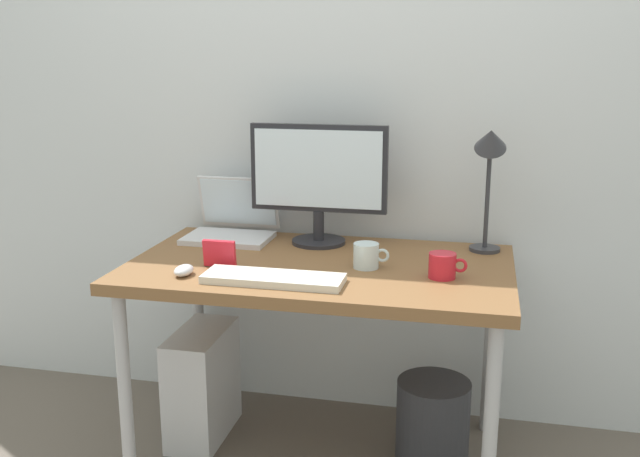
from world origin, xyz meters
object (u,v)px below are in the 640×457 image
object	(u,v)px
laptop	(233,223)
glass_cup	(367,256)
wastebasket	(433,421)
keyboard	(273,279)
mouse	(184,270)
desk_lamp	(490,159)
computer_tower	(202,384)
photo_frame	(219,253)
desk	(320,281)
coffee_mug	(443,266)
monitor	(318,177)

from	to	relation	value
laptop	glass_cup	world-z (taller)	laptop
glass_cup	wastebasket	bearing A→B (deg)	19.83
keyboard	mouse	xyz separation A→B (m)	(-0.30, 0.00, 0.01)
laptop	desk_lamp	distance (m)	0.99
laptop	computer_tower	distance (m)	0.62
mouse	computer_tower	xyz separation A→B (m)	(-0.07, 0.28, -0.54)
keyboard	photo_frame	bearing A→B (deg)	152.52
glass_cup	photo_frame	distance (m)	0.49
desk	laptop	size ratio (longest dim) A/B	4.03
glass_cup	wastebasket	world-z (taller)	glass_cup
desk_lamp	coffee_mug	world-z (taller)	desk_lamp
glass_cup	computer_tower	world-z (taller)	glass_cup
mouse	wastebasket	xyz separation A→B (m)	(0.79, 0.30, -0.60)
monitor	wastebasket	bearing A→B (deg)	-22.04
computer_tower	wastebasket	size ratio (longest dim) A/B	1.40
desk_lamp	keyboard	xyz separation A→B (m)	(-0.64, -0.49, -0.32)
laptop	photo_frame	distance (m)	0.40
desk_lamp	mouse	xyz separation A→B (m)	(-0.94, -0.48, -0.32)
coffee_mug	photo_frame	xyz separation A→B (m)	(-0.73, -0.05, 0.01)
coffee_mug	wastebasket	size ratio (longest dim) A/B	0.41
glass_cup	desk_lamp	bearing A→B (deg)	35.36
desk	wastebasket	world-z (taller)	desk
wastebasket	laptop	bearing A→B (deg)	165.71
mouse	glass_cup	distance (m)	0.60
desk_lamp	mouse	bearing A→B (deg)	-152.79
desk_lamp	mouse	world-z (taller)	desk_lamp
photo_frame	wastebasket	xyz separation A→B (m)	(0.71, 0.19, -0.63)
computer_tower	wastebasket	xyz separation A→B (m)	(0.86, 0.02, -0.06)
mouse	desk_lamp	bearing A→B (deg)	27.21
desk	photo_frame	xyz separation A→B (m)	(-0.31, -0.13, 0.11)
desk	wastebasket	distance (m)	0.65
coffee_mug	photo_frame	bearing A→B (deg)	-176.26
laptop	glass_cup	size ratio (longest dim) A/B	2.67
keyboard	mouse	size ratio (longest dim) A/B	4.89
glass_cup	computer_tower	size ratio (longest dim) A/B	0.29
monitor	mouse	size ratio (longest dim) A/B	5.64
monitor	laptop	size ratio (longest dim) A/B	1.59
monitor	glass_cup	distance (m)	0.41
coffee_mug	photo_frame	distance (m)	0.73
laptop	glass_cup	distance (m)	0.64
laptop	desk_lamp	size ratio (longest dim) A/B	0.68
mouse	coffee_mug	size ratio (longest dim) A/B	0.74
monitor	photo_frame	xyz separation A→B (m)	(-0.25, -0.37, -0.20)
coffee_mug	laptop	bearing A→B (deg)	157.28
desk_lamp	photo_frame	distance (m)	0.98
monitor	computer_tower	bearing A→B (deg)	-153.36
laptop	keyboard	size ratio (longest dim) A/B	0.73
laptop	mouse	size ratio (longest dim) A/B	3.56
coffee_mug	photo_frame	world-z (taller)	photo_frame
coffee_mug	computer_tower	distance (m)	1.05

